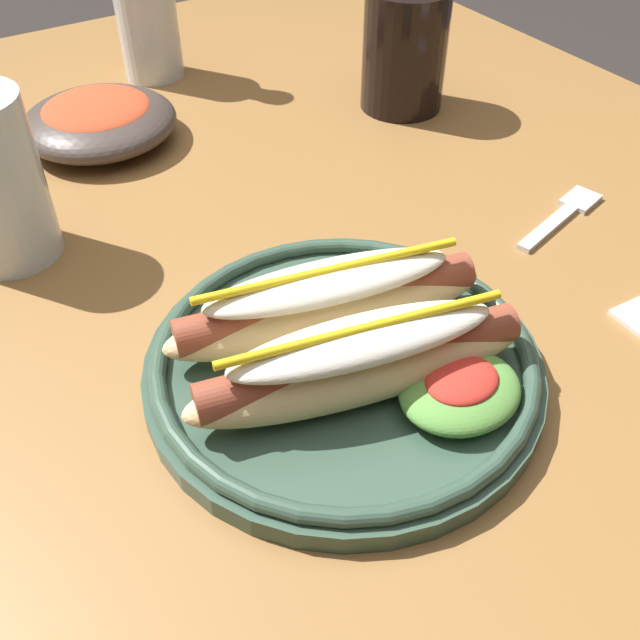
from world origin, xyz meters
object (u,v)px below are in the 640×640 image
(side_bowl, at_px, (97,120))
(hot_dog_plate, at_px, (349,352))
(fork, at_px, (564,214))
(glass_bottle, at_px, (144,3))
(soda_cup, at_px, (405,50))

(side_bowl, bearing_deg, hot_dog_plate, -86.18)
(fork, xyz_separation_m, glass_bottle, (-0.19, 0.48, 0.08))
(fork, distance_m, glass_bottle, 0.52)
(hot_dog_plate, relative_size, soda_cup, 2.17)
(fork, bearing_deg, glass_bottle, 96.59)
(fork, relative_size, glass_bottle, 0.53)
(glass_bottle, relative_size, side_bowl, 1.46)
(fork, bearing_deg, soda_cup, 72.74)
(fork, xyz_separation_m, side_bowl, (-0.30, 0.36, 0.02))
(soda_cup, bearing_deg, hot_dog_plate, -132.08)
(soda_cup, height_order, glass_bottle, glass_bottle)
(hot_dog_plate, distance_m, side_bowl, 0.42)
(glass_bottle, bearing_deg, side_bowl, -132.09)
(fork, height_order, soda_cup, soda_cup)
(hot_dog_plate, distance_m, soda_cup, 0.43)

